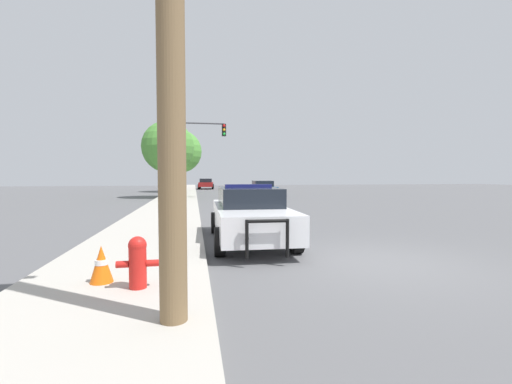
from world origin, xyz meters
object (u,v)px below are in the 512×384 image
(traffic_light, at_px, (200,145))
(car_background_oncoming, at_px, (263,188))
(tree_sidewalk_far, at_px, (180,152))
(car_background_distant, at_px, (206,183))
(police_car, at_px, (249,213))
(tree_sidewalk_mid, at_px, (168,147))
(traffic_cone, at_px, (101,264))
(fire_hydrant, at_px, (138,261))

(traffic_light, distance_m, car_background_oncoming, 7.10)
(traffic_light, xyz_separation_m, tree_sidewalk_far, (-1.85, 12.26, 0.32))
(traffic_light, relative_size, car_background_distant, 1.25)
(police_car, xyz_separation_m, tree_sidewalk_mid, (-3.49, 18.85, 3.27))
(tree_sidewalk_far, distance_m, traffic_cone, 32.19)
(fire_hydrant, xyz_separation_m, traffic_light, (1.28, 20.07, 3.48))
(car_background_distant, relative_size, tree_sidewalk_far, 0.69)
(police_car, height_order, traffic_light, traffic_light)
(car_background_distant, relative_size, tree_sidewalk_mid, 0.75)
(traffic_cone, bearing_deg, tree_sidewalk_far, 89.94)
(car_background_distant, xyz_separation_m, car_background_oncoming, (4.21, -16.83, -0.01))
(car_background_oncoming, xyz_separation_m, traffic_cone, (-7.25, -22.96, -0.29))
(fire_hydrant, bearing_deg, tree_sidewalk_far, 91.01)
(fire_hydrant, xyz_separation_m, car_background_oncoming, (6.64, 23.34, 0.17))
(car_background_distant, bearing_deg, tree_sidewalk_mid, -97.41)
(police_car, bearing_deg, traffic_cone, 51.94)
(police_car, bearing_deg, fire_hydrant, 60.92)
(traffic_light, bearing_deg, traffic_cone, -95.47)
(police_car, bearing_deg, traffic_light, -84.73)
(fire_hydrant, relative_size, traffic_light, 0.14)
(police_car, xyz_separation_m, car_background_distant, (0.11, 36.25, -0.05))
(fire_hydrant, height_order, tree_sidewalk_far, tree_sidewalk_far)
(traffic_light, bearing_deg, tree_sidewalk_far, 98.58)
(police_car, height_order, tree_sidewalk_far, tree_sidewalk_far)
(car_background_oncoming, distance_m, tree_sidewalk_mid, 8.51)
(car_background_oncoming, bearing_deg, police_car, 79.41)
(police_car, height_order, tree_sidewalk_mid, tree_sidewalk_mid)
(tree_sidewalk_far, bearing_deg, traffic_light, -81.42)
(car_background_distant, xyz_separation_m, traffic_cone, (-3.04, -39.79, -0.31))
(fire_hydrant, xyz_separation_m, traffic_cone, (-0.61, 0.38, -0.12))
(traffic_cone, bearing_deg, police_car, 50.36)
(traffic_light, height_order, traffic_cone, traffic_light)
(fire_hydrant, relative_size, tree_sidewalk_far, 0.12)
(tree_sidewalk_mid, height_order, tree_sidewalk_far, tree_sidewalk_far)
(traffic_light, height_order, tree_sidewalk_mid, tree_sidewalk_mid)
(car_background_distant, distance_m, car_background_oncoming, 17.35)
(tree_sidewalk_far, bearing_deg, car_background_oncoming, -51.26)
(police_car, distance_m, traffic_light, 16.51)
(car_background_distant, bearing_deg, car_background_oncoming, -71.69)
(traffic_light, relative_size, car_background_oncoming, 1.28)
(fire_hydrant, bearing_deg, car_background_oncoming, 74.11)
(car_background_oncoming, xyz_separation_m, tree_sidewalk_far, (-7.21, 8.99, 3.63))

